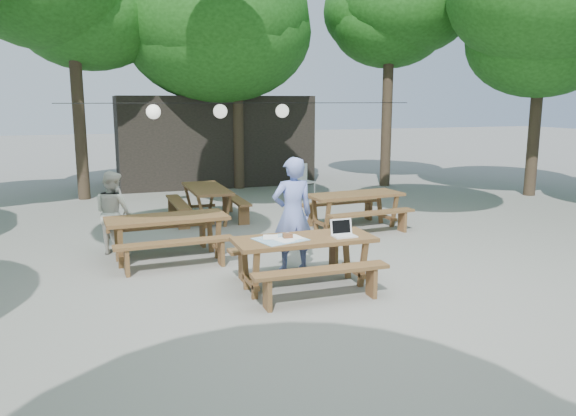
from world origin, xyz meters
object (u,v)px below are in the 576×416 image
Objects in this scene: second_person at (113,213)px; woman at (293,214)px; main_picnic_table at (304,262)px; picnic_table_nw at (168,237)px; plastic_chair at (305,187)px.

woman is at bearing -161.22° from second_person.
woman reaches higher than second_person.
main_picnic_table is at bearing 81.57° from woman.
second_person reaches higher than main_picnic_table.
main_picnic_table is 0.98× the size of picnic_table_nw.
main_picnic_table is 1.10× the size of woman.
woman is 7.09m from plastic_chair.
picnic_table_nw is at bearing -165.27° from second_person.
second_person is (-2.49, 2.84, 0.35)m from main_picnic_table.
picnic_table_nw is 1.15m from second_person.
picnic_table_nw is 6.94m from plastic_chair.
second_person is (-0.83, 0.71, 0.35)m from picnic_table_nw.
plastic_chair is (2.68, 6.53, -0.65)m from woman.
plastic_chair is (2.82, 7.41, -0.13)m from main_picnic_table.
second_person reaches higher than plastic_chair.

